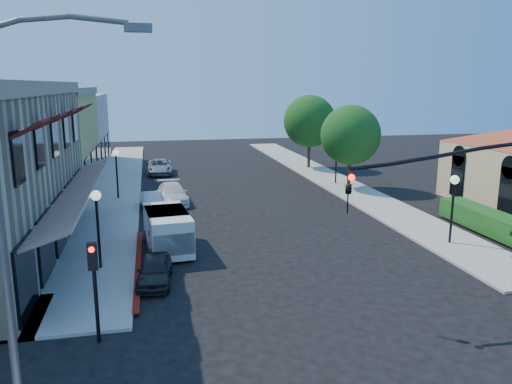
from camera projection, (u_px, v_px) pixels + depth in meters
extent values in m
plane|color=black|center=(356.00, 339.00, 15.92)|extent=(120.00, 120.00, 0.00)
cube|color=#9C9A8E|center=(119.00, 185.00, 39.93)|extent=(3.50, 50.00, 0.12)
cube|color=#9C9A8E|center=(326.00, 177.00, 43.51)|extent=(3.50, 50.00, 0.12)
cube|color=maroon|center=(138.00, 267.00, 22.16)|extent=(0.25, 10.00, 0.06)
cube|color=tan|center=(46.00, 88.00, 22.61)|extent=(0.50, 18.20, 0.60)
cube|color=#561416|center=(78.00, 189.00, 23.83)|extent=(1.75, 17.00, 0.67)
cube|color=#531310|center=(31.00, 128.00, 16.33)|extent=(1.02, 1.50, 0.60)
cube|color=#531310|center=(50.00, 121.00, 19.58)|extent=(1.02, 1.50, 0.60)
cube|color=#531310|center=(64.00, 116.00, 22.83)|extent=(1.02, 1.50, 0.60)
cube|color=#531310|center=(74.00, 112.00, 26.08)|extent=(1.02, 1.50, 0.60)
cube|color=#531310|center=(82.00, 109.00, 29.33)|extent=(1.02, 1.50, 0.60)
cube|color=black|center=(26.00, 277.00, 16.79)|extent=(0.12, 2.60, 2.60)
cube|color=black|center=(45.00, 246.00, 20.04)|extent=(0.12, 2.60, 2.60)
cube|color=black|center=(60.00, 223.00, 23.29)|extent=(0.12, 2.60, 2.60)
cube|color=black|center=(70.00, 206.00, 26.54)|extent=(0.12, 2.60, 2.60)
cube|color=black|center=(79.00, 193.00, 29.79)|extent=(0.12, 2.60, 2.60)
cube|color=tan|center=(20.00, 142.00, 36.80)|extent=(10.00, 12.00, 7.60)
cube|color=#D1A89E|center=(51.00, 131.00, 48.34)|extent=(10.00, 12.00, 7.00)
cube|color=black|center=(508.00, 191.00, 29.49)|extent=(0.12, 1.40, 2.80)
cube|color=black|center=(457.00, 176.00, 34.27)|extent=(0.12, 1.40, 2.80)
cube|color=#154B15|center=(492.00, 235.00, 26.92)|extent=(1.40, 8.00, 1.10)
cylinder|color=#352515|center=(349.00, 176.00, 38.53)|extent=(0.28, 0.28, 2.10)
sphere|color=#154B15|center=(350.00, 135.00, 37.87)|extent=(4.56, 4.56, 4.56)
cylinder|color=#352515|center=(309.00, 157.00, 48.07)|extent=(0.28, 0.28, 2.27)
sphere|color=#154B15|center=(310.00, 121.00, 47.35)|extent=(4.94, 4.94, 4.94)
cylinder|color=black|center=(457.00, 155.00, 17.01)|extent=(7.80, 0.14, 0.14)
imported|color=black|center=(349.00, 185.00, 16.41)|extent=(0.20, 0.16, 1.00)
sphere|color=#FF0C0C|center=(352.00, 177.00, 16.17)|extent=(0.22, 0.22, 0.22)
cylinder|color=black|center=(96.00, 298.00, 15.40)|extent=(0.12, 0.12, 3.00)
cube|color=black|center=(92.00, 256.00, 14.96)|extent=(0.28, 0.22, 0.85)
sphere|color=#FF0C0C|center=(91.00, 250.00, 14.80)|extent=(0.18, 0.18, 0.18)
cylinder|color=#595B5E|center=(1.00, 242.00, 11.12)|extent=(0.20, 0.20, 9.00)
cylinder|color=#595B5E|center=(55.00, 21.00, 10.42)|extent=(3.00, 0.12, 0.12)
cube|color=#595B5E|center=(138.00, 28.00, 10.79)|extent=(0.60, 0.25, 0.18)
cylinder|color=black|center=(99.00, 235.00, 21.49)|extent=(0.12, 0.12, 3.20)
sphere|color=white|center=(96.00, 195.00, 21.12)|extent=(0.44, 0.44, 0.44)
cylinder|color=black|center=(117.00, 177.00, 34.88)|extent=(0.12, 0.12, 3.20)
sphere|color=white|center=(116.00, 152.00, 34.51)|extent=(0.44, 0.44, 0.44)
cylinder|color=black|center=(452.00, 214.00, 24.97)|extent=(0.12, 0.12, 3.20)
sphere|color=white|center=(455.00, 180.00, 24.60)|extent=(0.44, 0.44, 0.44)
cylinder|color=black|center=(336.00, 165.00, 40.26)|extent=(0.12, 0.12, 3.20)
sphere|color=white|center=(337.00, 143.00, 39.90)|extent=(0.44, 0.44, 0.44)
cube|color=silver|center=(168.00, 229.00, 24.23)|extent=(2.31, 4.57, 1.80)
cube|color=silver|center=(173.00, 243.00, 22.48)|extent=(1.90, 0.77, 1.00)
cube|color=black|center=(172.00, 230.00, 22.70)|extent=(1.71, 0.26, 0.90)
cube|color=black|center=(166.00, 219.00, 24.42)|extent=(2.16, 2.77, 0.90)
cylinder|color=black|center=(154.00, 255.00, 22.74)|extent=(0.31, 0.68, 0.66)
cylinder|color=black|center=(147.00, 236.00, 25.54)|extent=(0.31, 0.68, 0.66)
cylinder|color=black|center=(191.00, 252.00, 23.24)|extent=(0.31, 0.68, 0.66)
cylinder|color=black|center=(181.00, 234.00, 26.04)|extent=(0.31, 0.68, 0.66)
imported|color=black|center=(155.00, 270.00, 20.27)|extent=(1.64, 3.41, 1.12)
imported|color=#BABCBF|center=(152.00, 201.00, 32.41)|extent=(1.57, 3.40, 1.08)
imported|color=white|center=(172.00, 194.00, 34.01)|extent=(2.15, 4.67, 1.32)
imported|color=#9C9EA1|center=(160.00, 167.00, 45.28)|extent=(2.31, 4.80, 1.32)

